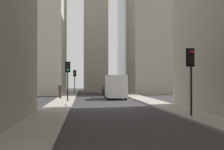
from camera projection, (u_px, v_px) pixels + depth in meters
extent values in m
plane|color=#302D30|center=(112.00, 106.00, 29.80)|extent=(135.00, 135.00, 0.00)
cube|color=gray|center=(59.00, 106.00, 29.43)|extent=(90.00, 2.20, 0.14)
cube|color=gray|center=(163.00, 105.00, 30.17)|extent=(90.00, 2.20, 0.14)
cube|color=#A8A091|center=(159.00, 22.00, 60.00)|extent=(12.24, 10.00, 24.71)
cube|color=beige|center=(34.00, 19.00, 57.83)|extent=(16.89, 10.00, 24.83)
cube|color=#B7B2A5|center=(96.00, 37.00, 65.95)|extent=(4.52, 4.52, 20.91)
cube|color=silver|center=(116.00, 86.00, 40.75)|extent=(4.60, 2.25, 2.60)
cube|color=#38383D|center=(114.00, 89.00, 43.93)|extent=(1.90, 2.25, 1.90)
cube|color=black|center=(114.00, 84.00, 43.94)|extent=(1.92, 2.09, 0.64)
cylinder|color=black|center=(121.00, 94.00, 44.00)|extent=(0.88, 0.28, 0.88)
cylinder|color=black|center=(106.00, 95.00, 43.84)|extent=(0.88, 0.28, 0.88)
cylinder|color=black|center=(126.00, 96.00, 39.42)|extent=(0.88, 0.28, 0.88)
cylinder|color=black|center=(108.00, 96.00, 39.25)|extent=(0.88, 0.28, 0.88)
cube|color=black|center=(108.00, 92.00, 52.67)|extent=(4.30, 1.78, 0.70)
cube|color=black|center=(109.00, 88.00, 52.48)|extent=(2.10, 1.58, 0.54)
cylinder|color=black|center=(113.00, 93.00, 54.08)|extent=(0.64, 0.22, 0.64)
cylinder|color=black|center=(103.00, 93.00, 53.95)|extent=(0.64, 0.22, 0.64)
cylinder|color=black|center=(114.00, 93.00, 51.39)|extent=(0.64, 0.22, 0.64)
cylinder|color=black|center=(104.00, 93.00, 51.26)|extent=(0.64, 0.22, 0.64)
cylinder|color=black|center=(191.00, 90.00, 20.50)|extent=(0.12, 0.12, 3.02)
cube|color=black|center=(191.00, 57.00, 20.53)|extent=(0.28, 0.32, 0.90)
cube|color=black|center=(190.00, 57.00, 20.68)|extent=(0.03, 0.52, 1.10)
sphere|color=red|center=(192.00, 52.00, 20.37)|extent=(0.20, 0.20, 0.20)
sphere|color=black|center=(192.00, 57.00, 20.37)|extent=(0.20, 0.20, 0.20)
sphere|color=black|center=(192.00, 62.00, 20.36)|extent=(0.20, 0.20, 0.20)
cylinder|color=black|center=(68.00, 86.00, 35.13)|extent=(0.12, 0.12, 3.01)
cube|color=black|center=(68.00, 67.00, 35.16)|extent=(0.28, 0.32, 0.90)
cube|color=black|center=(68.00, 67.00, 35.31)|extent=(0.03, 0.52, 1.10)
sphere|color=black|center=(68.00, 64.00, 35.00)|extent=(0.20, 0.20, 0.20)
sphere|color=black|center=(68.00, 67.00, 35.00)|extent=(0.20, 0.20, 0.20)
sphere|color=green|center=(68.00, 70.00, 34.99)|extent=(0.20, 0.20, 0.20)
cylinder|color=black|center=(75.00, 84.00, 59.23)|extent=(0.12, 0.12, 2.85)
cube|color=black|center=(75.00, 73.00, 59.26)|extent=(0.28, 0.32, 0.90)
cube|color=black|center=(75.00, 73.00, 59.41)|extent=(0.03, 0.52, 1.10)
sphere|color=black|center=(75.00, 72.00, 59.10)|extent=(0.20, 0.20, 0.20)
sphere|color=orange|center=(75.00, 73.00, 59.10)|extent=(0.20, 0.20, 0.20)
sphere|color=black|center=(75.00, 75.00, 59.09)|extent=(0.20, 0.20, 0.20)
cylinder|color=#473D33|center=(61.00, 94.00, 40.73)|extent=(0.16, 0.16, 0.89)
cylinder|color=#473D33|center=(59.00, 94.00, 40.72)|extent=(0.16, 0.16, 0.89)
cube|color=#4C3828|center=(60.00, 88.00, 40.74)|extent=(0.26, 0.44, 0.61)
sphere|color=beige|center=(60.00, 84.00, 40.74)|extent=(0.22, 0.22, 0.22)
cylinder|color=brown|center=(66.00, 105.00, 27.79)|extent=(0.07, 0.07, 0.20)
cylinder|color=brown|center=(66.00, 104.00, 27.79)|extent=(0.03, 0.03, 0.07)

